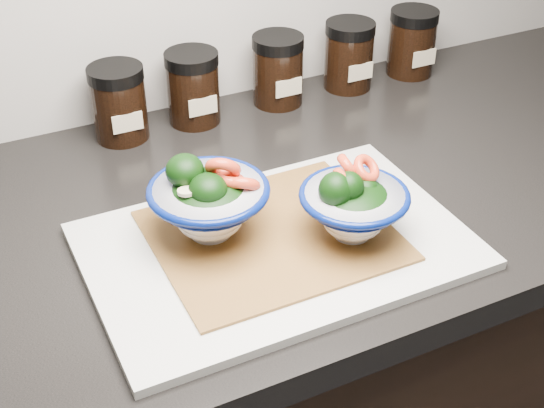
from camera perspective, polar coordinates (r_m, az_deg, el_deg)
name	(u,v)px	position (r m, az deg, el deg)	size (l,w,h in m)	color
cabinet	(327,403)	(1.37, 4.13, -14.72)	(3.43, 0.58, 0.86)	black
countertop	(340,188)	(1.07, 5.12, 1.21)	(3.50, 0.60, 0.04)	black
cutting_board	(277,246)	(0.91, 0.36, -3.18)	(0.45, 0.30, 0.01)	beige
bamboo_mat	(272,235)	(0.92, 0.00, -2.36)	(0.28, 0.24, 0.00)	#A06F30
bowl_left	(209,201)	(0.89, -4.77, 0.22)	(0.15, 0.15, 0.11)	white
bowl_right	(353,205)	(0.90, 6.10, -0.08)	(0.13, 0.13, 0.10)	white
spice_jar_a	(119,103)	(1.14, -11.46, 7.47)	(0.08, 0.08, 0.11)	black
spice_jar_b	(193,87)	(1.17, -5.96, 8.72)	(0.08, 0.08, 0.11)	black
spice_jar_c	(278,70)	(1.22, 0.45, 10.06)	(0.08, 0.08, 0.11)	black
spice_jar_d	(349,55)	(1.28, 5.81, 11.08)	(0.08, 0.08, 0.11)	black
spice_jar_e	(412,42)	(1.35, 10.49, 11.89)	(0.08, 0.08, 0.11)	black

